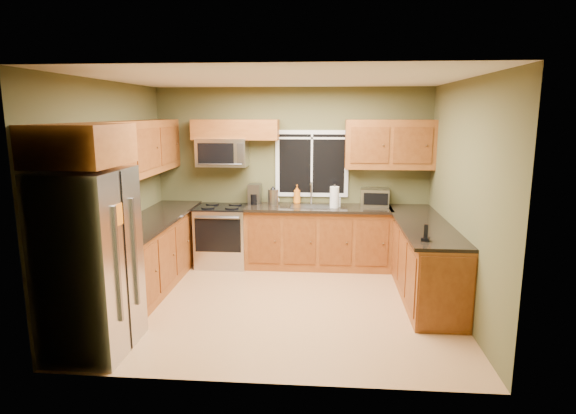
# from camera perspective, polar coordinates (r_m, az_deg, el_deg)

# --- Properties ---
(floor) EXTENTS (4.20, 4.20, 0.00)m
(floor) POSITION_cam_1_polar(r_m,az_deg,el_deg) (6.08, -0.75, -11.34)
(floor) COLOR #B6824F
(floor) RESTS_ON ground
(ceiling) EXTENTS (4.20, 4.20, 0.00)m
(ceiling) POSITION_cam_1_polar(r_m,az_deg,el_deg) (5.63, -0.83, 14.98)
(ceiling) COLOR white
(ceiling) RESTS_ON back_wall
(back_wall) EXTENTS (4.20, 0.00, 4.20)m
(back_wall) POSITION_cam_1_polar(r_m,az_deg,el_deg) (7.47, 0.52, 3.66)
(back_wall) COLOR brown
(back_wall) RESTS_ON ground
(front_wall) EXTENTS (4.20, 0.00, 4.20)m
(front_wall) POSITION_cam_1_polar(r_m,az_deg,el_deg) (3.95, -3.27, -3.16)
(front_wall) COLOR brown
(front_wall) RESTS_ON ground
(left_wall) EXTENTS (0.00, 3.60, 3.60)m
(left_wall) POSITION_cam_1_polar(r_m,az_deg,el_deg) (6.25, -20.32, 1.49)
(left_wall) COLOR brown
(left_wall) RESTS_ON ground
(right_wall) EXTENTS (0.00, 3.60, 3.60)m
(right_wall) POSITION_cam_1_polar(r_m,az_deg,el_deg) (5.88, 20.03, 0.94)
(right_wall) COLOR brown
(right_wall) RESTS_ON ground
(window) EXTENTS (1.12, 0.03, 1.02)m
(window) POSITION_cam_1_polar(r_m,az_deg,el_deg) (7.41, 2.84, 5.16)
(window) COLOR white
(window) RESTS_ON back_wall
(base_cabinets_left) EXTENTS (0.60, 2.65, 0.90)m
(base_cabinets_left) POSITION_cam_1_polar(r_m,az_deg,el_deg) (6.76, -15.81, -5.38)
(base_cabinets_left) COLOR brown
(base_cabinets_left) RESTS_ON ground
(countertop_left) EXTENTS (0.65, 2.65, 0.04)m
(countertop_left) POSITION_cam_1_polar(r_m,az_deg,el_deg) (6.64, -15.82, -1.49)
(countertop_left) COLOR black
(countertop_left) RESTS_ON base_cabinets_left
(base_cabinets_back) EXTENTS (2.17, 0.60, 0.90)m
(base_cabinets_back) POSITION_cam_1_polar(r_m,az_deg,el_deg) (7.33, 3.58, -3.68)
(base_cabinets_back) COLOR brown
(base_cabinets_back) RESTS_ON ground
(countertop_back) EXTENTS (2.17, 0.65, 0.04)m
(countertop_back) POSITION_cam_1_polar(r_m,az_deg,el_deg) (7.20, 3.62, -0.12)
(countertop_back) COLOR black
(countertop_back) RESTS_ON base_cabinets_back
(base_cabinets_peninsula) EXTENTS (0.60, 2.52, 0.90)m
(base_cabinets_peninsula) POSITION_cam_1_polar(r_m,az_deg,el_deg) (6.53, 15.71, -5.95)
(base_cabinets_peninsula) COLOR brown
(base_cabinets_peninsula) RESTS_ON ground
(countertop_peninsula) EXTENTS (0.65, 2.50, 0.04)m
(countertop_peninsula) POSITION_cam_1_polar(r_m,az_deg,el_deg) (6.42, 15.70, -1.91)
(countertop_peninsula) COLOR black
(countertop_peninsula) RESTS_ON base_cabinets_peninsula
(upper_cabinets_left) EXTENTS (0.33, 2.65, 0.72)m
(upper_cabinets_left) POSITION_cam_1_polar(r_m,az_deg,el_deg) (6.56, -17.57, 6.58)
(upper_cabinets_left) COLOR brown
(upper_cabinets_left) RESTS_ON left_wall
(upper_cabinets_back_left) EXTENTS (1.30, 0.33, 0.30)m
(upper_cabinets_back_left) POSITION_cam_1_polar(r_m,az_deg,el_deg) (7.36, -6.26, 9.11)
(upper_cabinets_back_left) COLOR brown
(upper_cabinets_back_left) RESTS_ON back_wall
(upper_cabinets_back_right) EXTENTS (1.30, 0.33, 0.72)m
(upper_cabinets_back_right) POSITION_cam_1_polar(r_m,az_deg,el_deg) (7.30, 11.96, 7.26)
(upper_cabinets_back_right) COLOR brown
(upper_cabinets_back_right) RESTS_ON back_wall
(upper_cabinet_over_fridge) EXTENTS (0.72, 0.90, 0.38)m
(upper_cabinet_over_fridge) POSITION_cam_1_polar(r_m,az_deg,el_deg) (4.86, -23.41, 6.77)
(upper_cabinet_over_fridge) COLOR brown
(upper_cabinet_over_fridge) RESTS_ON left_wall
(refrigerator) EXTENTS (0.74, 0.90, 1.80)m
(refrigerator) POSITION_cam_1_polar(r_m,az_deg,el_deg) (5.06, -22.41, -6.07)
(refrigerator) COLOR #B7B7BC
(refrigerator) RESTS_ON ground
(range) EXTENTS (0.76, 0.69, 0.94)m
(range) POSITION_cam_1_polar(r_m,az_deg,el_deg) (7.47, -7.75, -3.34)
(range) COLOR #B7B7BC
(range) RESTS_ON ground
(microwave) EXTENTS (0.76, 0.41, 0.42)m
(microwave) POSITION_cam_1_polar(r_m,az_deg,el_deg) (7.39, -7.78, 6.43)
(microwave) COLOR #B7B7BC
(microwave) RESTS_ON back_wall
(sink) EXTENTS (0.60, 0.42, 0.36)m
(sink) POSITION_cam_1_polar(r_m,az_deg,el_deg) (7.22, 2.72, 0.18)
(sink) COLOR slate
(sink) RESTS_ON countertop_back
(toaster_oven) EXTENTS (0.44, 0.35, 0.26)m
(toaster_oven) POSITION_cam_1_polar(r_m,az_deg,el_deg) (7.35, 10.25, 1.14)
(toaster_oven) COLOR #B7B7BC
(toaster_oven) RESTS_ON countertop_back
(coffee_maker) EXTENTS (0.19, 0.25, 0.31)m
(coffee_maker) POSITION_cam_1_polar(r_m,az_deg,el_deg) (7.41, -3.97, 1.48)
(coffee_maker) COLOR slate
(coffee_maker) RESTS_ON countertop_back
(kettle) EXTENTS (0.16, 0.16, 0.29)m
(kettle) POSITION_cam_1_polar(r_m,az_deg,el_deg) (7.33, -1.78, 1.31)
(kettle) COLOR #B7B7BC
(kettle) RESTS_ON countertop_back
(paper_towel_roll) EXTENTS (0.17, 0.17, 0.35)m
(paper_towel_roll) POSITION_cam_1_polar(r_m,az_deg,el_deg) (7.12, 5.52, 1.18)
(paper_towel_roll) COLOR white
(paper_towel_roll) RESTS_ON countertop_back
(soap_bottle_a) EXTENTS (0.11, 0.11, 0.29)m
(soap_bottle_a) POSITION_cam_1_polar(r_m,az_deg,el_deg) (7.41, 1.08, 1.52)
(soap_bottle_a) COLOR orange
(soap_bottle_a) RESTS_ON countertop_back
(soap_bottle_b) EXTENTS (0.09, 0.09, 0.19)m
(soap_bottle_b) POSITION_cam_1_polar(r_m,az_deg,el_deg) (7.22, 5.90, 0.81)
(soap_bottle_b) COLOR white
(soap_bottle_b) RESTS_ON countertop_back
(soap_bottle_c) EXTENTS (0.13, 0.13, 0.15)m
(soap_bottle_c) POSITION_cam_1_polar(r_m,az_deg,el_deg) (7.43, -1.47, 1.01)
(soap_bottle_c) COLOR white
(soap_bottle_c) RESTS_ON countertop_back
(cordless_phone) EXTENTS (0.11, 0.11, 0.19)m
(cordless_phone) POSITION_cam_1_polar(r_m,az_deg,el_deg) (5.48, 16.01, -3.33)
(cordless_phone) COLOR black
(cordless_phone) RESTS_ON countertop_peninsula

